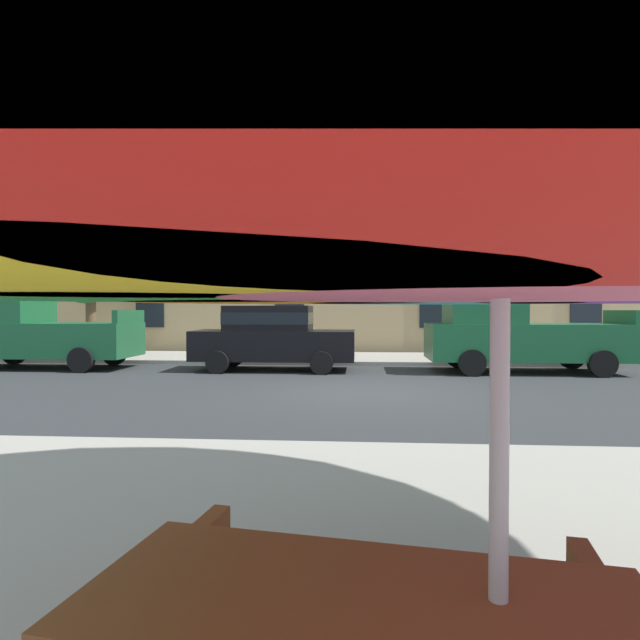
% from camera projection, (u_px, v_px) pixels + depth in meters
% --- Properties ---
extents(ground_plane, '(120.00, 120.00, 0.00)m').
position_uv_depth(ground_plane, '(364.00, 392.00, 10.65)').
color(ground_plane, '#2D3033').
extents(sidewalk_far, '(56.00, 3.60, 0.12)m').
position_uv_depth(sidewalk_far, '(362.00, 358.00, 17.43)').
color(sidewalk_far, '#9E998E').
rests_on(sidewalk_far, ground).
extents(apartment_building, '(43.13, 12.08, 19.20)m').
position_uv_depth(apartment_building, '(361.00, 146.00, 25.41)').
color(apartment_building, tan).
rests_on(apartment_building, ground).
extents(pickup_green, '(5.10, 2.12, 2.20)m').
position_uv_depth(pickup_green, '(37.00, 332.00, 15.00)').
color(pickup_green, '#195933').
rests_on(pickup_green, ground).
extents(sedan_black, '(4.40, 1.98, 1.78)m').
position_uv_depth(sedan_black, '(273.00, 336.00, 14.50)').
color(sedan_black, black).
rests_on(sedan_black, ground).
extents(pickup_green_midblock, '(5.10, 2.12, 2.20)m').
position_uv_depth(pickup_green_midblock, '(516.00, 334.00, 14.02)').
color(pickup_green_midblock, '#195933').
rests_on(pickup_green_midblock, ground).
extents(street_tree_left, '(2.12, 2.06, 3.94)m').
position_uv_depth(street_tree_left, '(88.00, 276.00, 18.53)').
color(street_tree_left, brown).
rests_on(street_tree_left, ground).
extents(patio_umbrella, '(3.69, 3.69, 2.27)m').
position_uv_depth(patio_umbrella, '(501.00, 218.00, 1.61)').
color(patio_umbrella, silver).
rests_on(patio_umbrella, ground).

